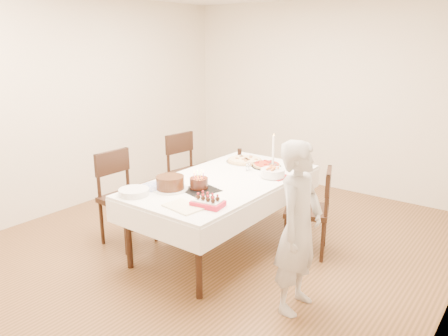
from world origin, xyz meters
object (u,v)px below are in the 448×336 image
Objects in this scene: pizza_pepperoni at (267,165)px; birthday_cake at (199,180)px; chair_left_savory at (191,174)px; chair_left_dessert at (127,199)px; pizza_white at (245,160)px; strawberry_box at (208,202)px; cola_glass at (240,152)px; layer_cake at (170,183)px; person at (299,228)px; taper_candle at (273,152)px; dining_table at (224,213)px; pasta_bowl at (273,173)px; chair_right_savory at (307,211)px.

birthday_cake is at bearing -96.68° from pizza_pepperoni.
chair_left_savory is 1.09m from chair_left_dessert.
pizza_white is 1.48m from strawberry_box.
chair_left_dessert reaches higher than birthday_cake.
chair_left_savory reaches higher than cola_glass.
chair_left_dessert reaches higher than layer_cake.
person is 1.47m from taper_candle.
cola_glass reaches higher than dining_table.
pasta_bowl is (0.37, 0.37, 0.42)m from dining_table.
chair_left_dessert is 1.54m from cola_glass.
person reaches higher than chair_left_dessert.
layer_cake is 0.58m from strawberry_box.
person is 14.65× the size of cola_glass.
pizza_white is at bearing -160.93° from chair_left_savory.
layer_cake is at bearing -82.37° from cola_glass.
birthday_cake is at bearing 80.23° from person.
chair_right_savory is 1.43m from layer_cake.
layer_cake is (0.69, -1.10, 0.31)m from chair_left_savory.
birthday_cake is (-0.25, -0.97, -0.12)m from taper_candle.
birthday_cake is at bearing 40.61° from layer_cake.
pizza_white is (0.67, 1.25, 0.26)m from chair_left_dessert.
chair_left_savory is 1.32m from pasta_bowl.
pasta_bowl is 1.43× the size of birthday_cake.
person is at bearing -7.81° from birthday_cake.
taper_candle is at bearing 94.70° from strawberry_box.
taper_candle is 1.25m from layer_cake.
birthday_cake is (0.19, -1.07, 0.07)m from pizza_white.
person reaches higher than birthday_cake.
pasta_bowl is 1.11m from layer_cake.
pasta_bowl is at bearing -141.24° from chair_left_dessert.
birthday_cake is at bearing -116.43° from pasta_bowl.
pasta_bowl is at bearing 88.98° from strawberry_box.
chair_left_dessert is 1.44m from pizza_white.
birthday_cake reaches higher than chair_right_savory.
strawberry_box is (-0.02, -1.06, -0.01)m from pasta_bowl.
pizza_white is 1.25m from layer_cake.
cola_glass is (-0.53, 0.21, 0.03)m from pizza_pepperoni.
taper_candle is (1.16, 0.05, 0.45)m from chair_left_savory.
person is 1.18m from birthday_cake.
birthday_cake is at bearing -72.32° from cola_glass.
chair_left_savory is 1.24m from taper_candle.
chair_left_savory reaches higher than birthday_cake.
strawberry_box is (0.76, -1.57, -0.01)m from cola_glass.
dining_table is at bearing 116.53° from strawberry_box.
person is 0.82m from strawberry_box.
pizza_white is (-0.97, 0.29, 0.31)m from chair_right_savory.
chair_right_savory is at bearing -147.99° from chair_left_dessert.
person reaches higher than layer_cake.
strawberry_box is (0.24, -1.36, 0.01)m from pizza_pepperoni.
layer_cake is (-0.59, -0.94, 0.02)m from pasta_bowl.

